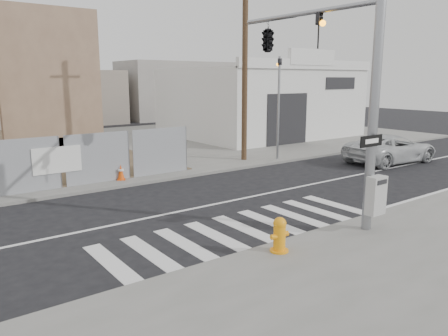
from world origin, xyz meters
TOP-DOWN VIEW (x-y plane):
  - ground at (0.00, 0.00)m, footprint 100.00×100.00m
  - sidewalk_far at (0.00, 14.00)m, footprint 50.00×20.00m
  - signal_pole at (2.49, -2.05)m, footprint 0.96×5.87m
  - far_signal_pole at (8.00, 4.60)m, footprint 0.16×0.20m
  - concrete_wall_right at (-0.50, 14.08)m, footprint 5.50×1.30m
  - auto_shop at (14.00, 12.97)m, footprint 12.00×10.20m
  - utility_pole_right at (6.50, 5.50)m, footprint 1.60×0.28m
  - fire_hydrant at (-0.57, -4.55)m, footprint 0.54×0.54m
  - suv at (12.42, 0.89)m, footprint 5.35×2.78m
  - traffic_cone_d at (-0.51, 4.91)m, footprint 0.44×0.44m

SIDE VIEW (x-z plane):
  - ground at x=0.00m, z-range 0.00..0.00m
  - sidewalk_far at x=0.00m, z-range 0.00..0.12m
  - traffic_cone_d at x=-0.51m, z-range 0.11..0.76m
  - fire_hydrant at x=-0.57m, z-range 0.11..0.97m
  - suv at x=12.42m, z-range 0.00..1.44m
  - auto_shop at x=14.00m, z-range -0.44..5.51m
  - concrete_wall_right at x=-0.50m, z-range -0.62..7.38m
  - far_signal_pole at x=8.00m, z-range 0.68..6.28m
  - signal_pole at x=2.49m, z-range 1.28..8.28m
  - utility_pole_right at x=6.50m, z-range 0.20..10.20m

